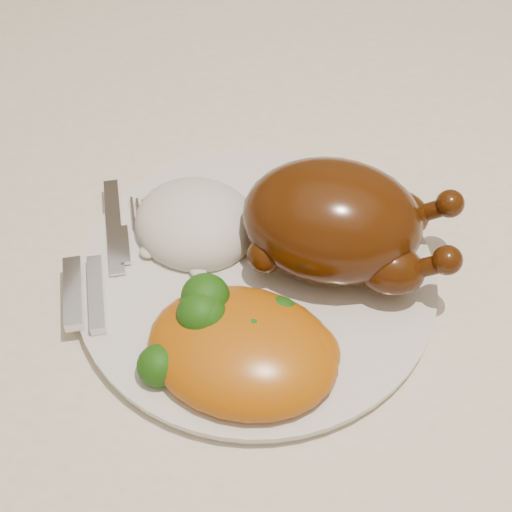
% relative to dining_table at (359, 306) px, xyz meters
% --- Properties ---
extents(dining_table, '(1.60, 0.90, 0.76)m').
position_rel_dining_table_xyz_m(dining_table, '(0.00, 0.00, 0.00)').
color(dining_table, brown).
rests_on(dining_table, floor).
extents(tablecloth, '(1.73, 1.03, 0.18)m').
position_rel_dining_table_xyz_m(tablecloth, '(0.00, 0.00, 0.07)').
color(tablecloth, '#ECE4CB').
rests_on(tablecloth, dining_table).
extents(dinner_plate, '(0.35, 0.35, 0.01)m').
position_rel_dining_table_xyz_m(dinner_plate, '(-0.08, -0.07, 0.11)').
color(dinner_plate, silver).
rests_on(dinner_plate, tablecloth).
extents(roast_chicken, '(0.18, 0.12, 0.09)m').
position_rel_dining_table_xyz_m(roast_chicken, '(-0.03, -0.04, 0.16)').
color(roast_chicken, '#442007').
rests_on(roast_chicken, dinner_plate).
extents(rice_mound, '(0.12, 0.11, 0.05)m').
position_rel_dining_table_xyz_m(rice_mound, '(-0.14, -0.05, 0.12)').
color(rice_mound, silver).
rests_on(rice_mound, dinner_plate).
extents(mac_and_cheese, '(0.14, 0.11, 0.06)m').
position_rel_dining_table_xyz_m(mac_and_cheese, '(-0.07, -0.15, 0.13)').
color(mac_and_cheese, '#BE510C').
rests_on(mac_and_cheese, dinner_plate).
extents(cutlery, '(0.07, 0.16, 0.01)m').
position_rel_dining_table_xyz_m(cutlery, '(-0.20, -0.12, 0.12)').
color(cutlery, silver).
rests_on(cutlery, dinner_plate).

